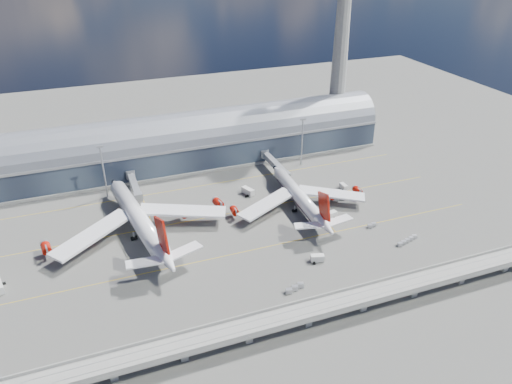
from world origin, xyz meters
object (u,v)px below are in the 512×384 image
object	(u,v)px
cargo_train_0	(295,288)
floodlight_mast_left	(104,170)
control_tower	(341,50)
floodlight_mast_right	(302,141)
cargo_train_2	(372,225)
service_truck_4	(343,187)
service_truck_1	(317,258)
service_truck_2	(328,216)
cargo_train_1	(407,240)
airliner_right	(300,198)
service_truck_5	(248,191)
airliner_left	(140,221)
service_truck_3	(337,196)

from	to	relation	value
cargo_train_0	floodlight_mast_left	bearing A→B (deg)	45.70
control_tower	floodlight_mast_right	xyz separation A→B (m)	(-35.00, -28.00, -38.00)
floodlight_mast_right	cargo_train_0	xyz separation A→B (m)	(-46.67, -93.11, -12.73)
floodlight_mast_right	cargo_train_2	distance (m)	68.32
service_truck_4	service_truck_1	bearing A→B (deg)	-131.11
control_tower	floodlight_mast_left	bearing A→B (deg)	-168.28
service_truck_1	service_truck_2	world-z (taller)	service_truck_2
floodlight_mast_right	service_truck_4	size ratio (longest dim) A/B	5.50
control_tower	cargo_train_1	world-z (taller)	control_tower
cargo_train_2	control_tower	bearing A→B (deg)	-4.63
service_truck_1	service_truck_2	bearing A→B (deg)	-19.50
airliner_right	service_truck_1	distance (m)	40.61
service_truck_2	service_truck_5	world-z (taller)	service_truck_5
service_truck_5	airliner_right	bearing A→B (deg)	-71.30
floodlight_mast_right	service_truck_1	xyz separation A→B (m)	(-31.65, -80.82, -12.16)
floodlight_mast_left	cargo_train_0	size ratio (longest dim) A/B	3.24
airliner_left	service_truck_3	xyz separation A→B (m)	(89.95, -1.42, -5.25)
control_tower	cargo_train_0	distance (m)	154.64
floodlight_mast_left	control_tower	bearing A→B (deg)	11.72
airliner_right	cargo_train_1	world-z (taller)	airliner_right
airliner_left	cargo_train_0	world-z (taller)	airliner_left
cargo_train_0	floodlight_mast_right	bearing A→B (deg)	-10.73
service_truck_2	cargo_train_1	world-z (taller)	service_truck_2
service_truck_2	cargo_train_0	size ratio (longest dim) A/B	1.09
service_truck_4	service_truck_5	bearing A→B (deg)	163.40
control_tower	cargo_train_2	bearing A→B (deg)	-109.67
airliner_right	service_truck_3	bearing A→B (deg)	7.57
service_truck_3	service_truck_4	size ratio (longest dim) A/B	1.48
floodlight_mast_left	service_truck_3	xyz separation A→B (m)	(99.24, -40.16, -11.96)
control_tower	airliner_left	distance (m)	149.19
floodlight_mast_right	cargo_train_0	size ratio (longest dim) A/B	3.24
service_truck_3	cargo_train_0	world-z (taller)	service_truck_3
service_truck_1	cargo_train_2	bearing A→B (deg)	-51.43
airliner_right	control_tower	bearing A→B (deg)	54.05
floodlight_mast_left	service_truck_2	bearing A→B (deg)	-32.30
service_truck_5	floodlight_mast_right	bearing A→B (deg)	8.49
floodlight_mast_right	airliner_right	world-z (taller)	floodlight_mast_right
floodlight_mast_right	cargo_train_1	xyz separation A→B (m)	(7.99, -81.95, -12.86)
cargo_train_2	service_truck_1	bearing A→B (deg)	127.83
airliner_left	airliner_right	bearing A→B (deg)	-10.64
service_truck_3	service_truck_4	xyz separation A→B (m)	(7.69, 7.40, -0.33)
floodlight_mast_right	service_truck_4	bearing A→B (deg)	-78.07
floodlight_mast_left	service_truck_1	world-z (taller)	floodlight_mast_left
airliner_left	service_truck_1	size ratio (longest dim) A/B	14.53
airliner_left	cargo_train_0	bearing A→B (deg)	-59.06
service_truck_4	service_truck_5	size ratio (longest dim) A/B	0.66
control_tower	service_truck_1	xyz separation A→B (m)	(-66.65, -108.82, -50.17)
cargo_train_1	airliner_right	bearing A→B (deg)	51.97
airliner_left	service_truck_5	world-z (taller)	airliner_left
service_truck_2	airliner_right	bearing A→B (deg)	17.94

